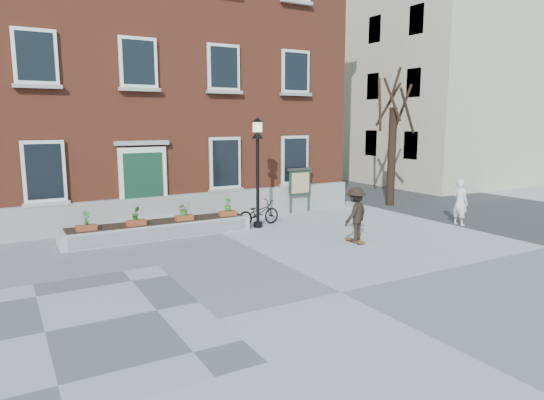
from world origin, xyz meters
TOP-DOWN VIEW (x-y plane):
  - ground at (0.00, 0.00)m, footprint 100.00×100.00m
  - checker_patch at (-6.00, 1.00)m, footprint 6.00×6.00m
  - bicycle at (1.71, 7.14)m, footprint 1.83×0.81m
  - parked_car at (10.43, 16.45)m, footprint 1.89×4.42m
  - bystander at (8.22, 3.54)m, footprint 0.43×0.64m
  - brick_building at (-2.00, 13.98)m, footprint 18.40×10.85m
  - planter_assembly at (-1.99, 7.18)m, footprint 6.20×1.12m
  - bare_tree at (9.01, 8.01)m, footprint 1.83×1.83m
  - side_street at (17.99, 19.78)m, footprint 15.20×36.00m
  - lamp_post at (1.55, 6.88)m, footprint 0.40×0.40m
  - notice_board at (4.45, 8.58)m, footprint 1.10×0.16m
  - skateboarder at (3.18, 3.39)m, footprint 1.25×1.00m

SIDE VIEW (x-z plane):
  - ground at x=0.00m, z-range 0.00..0.00m
  - checker_patch at x=-6.00m, z-range 0.00..0.01m
  - planter_assembly at x=-1.99m, z-range -0.27..0.88m
  - bicycle at x=1.71m, z-range 0.00..0.93m
  - parked_car at x=10.43m, z-range 0.00..1.42m
  - bystander at x=8.22m, z-range 0.00..1.71m
  - skateboarder at x=3.18m, z-range 0.03..1.81m
  - notice_board at x=4.45m, z-range 0.33..2.20m
  - lamp_post at x=1.55m, z-range 0.57..4.50m
  - bare_tree at x=9.01m, z-range -0.29..5.87m
  - brick_building at x=-2.00m, z-range 0.00..12.60m
  - side_street at x=17.99m, z-range -0.23..14.27m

